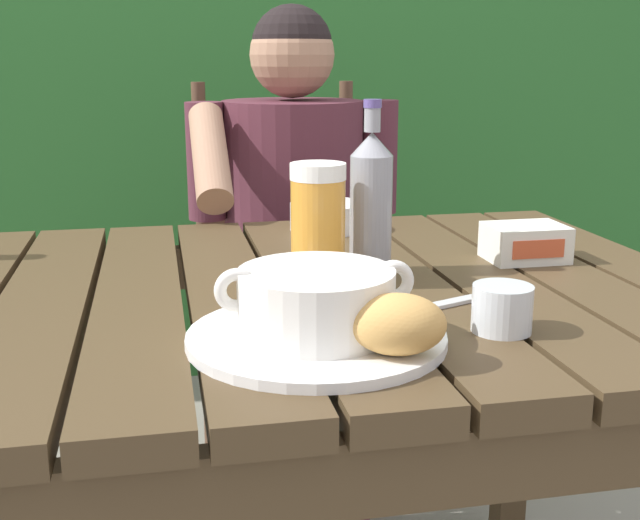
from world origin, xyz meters
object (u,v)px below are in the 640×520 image
object	(u,v)px
diner_bowl	(328,216)
water_glass_small	(502,308)
butter_tub	(525,243)
serving_plate	(316,337)
table_knife	(422,308)
person_eating	(295,225)
soup_bowl	(316,300)
chair_near_diner	(284,289)
bread_roll	(398,324)
beer_bottle	(371,201)
beer_glass	(318,224)

from	to	relation	value
diner_bowl	water_glass_small	bearing A→B (deg)	-82.22
butter_tub	diner_bowl	xyz separation A→B (m)	(-0.26, 0.29, -0.00)
water_glass_small	butter_tub	size ratio (longest dim) A/B	0.59
serving_plate	table_knife	bearing A→B (deg)	28.73
person_eating	soup_bowl	world-z (taller)	person_eating
soup_bowl	diner_bowl	distance (m)	0.61
person_eating	water_glass_small	world-z (taller)	person_eating
chair_near_diner	bread_roll	bearing A→B (deg)	-93.30
diner_bowl	person_eating	bearing A→B (deg)	90.51
beer_bottle	diner_bowl	size ratio (longest dim) A/B	1.83
bread_roll	butter_tub	size ratio (longest dim) A/B	0.97
beer_glass	butter_tub	size ratio (longest dim) A/B	1.42
table_knife	chair_near_diner	bearing A→B (deg)	90.80
table_knife	beer_glass	bearing A→B (deg)	124.59
soup_bowl	butter_tub	size ratio (longest dim) A/B	1.88
person_eating	water_glass_small	distance (m)	0.94
beer_bottle	diner_bowl	xyz separation A→B (m)	(0.00, 0.31, -0.08)
serving_plate	diner_bowl	size ratio (longest dim) A/B	2.11
serving_plate	table_knife	xyz separation A→B (m)	(0.15, 0.08, -0.00)
diner_bowl	serving_plate	bearing A→B (deg)	-103.34
soup_bowl	beer_bottle	distance (m)	0.31
chair_near_diner	serving_plate	xyz separation A→B (m)	(-0.14, -1.13, 0.28)
chair_near_diner	diner_bowl	xyz separation A→B (m)	(-0.00, -0.54, 0.30)
water_glass_small	butter_tub	bearing A→B (deg)	60.12
chair_near_diner	serving_plate	bearing A→B (deg)	-97.07
water_glass_small	diner_bowl	distance (m)	0.60
soup_bowl	table_knife	size ratio (longest dim) A/B	1.47
beer_bottle	water_glass_small	distance (m)	0.31
bread_roll	beer_glass	bearing A→B (deg)	93.54
bread_roll	water_glass_small	bearing A→B (deg)	26.55
water_glass_small	beer_glass	bearing A→B (deg)	125.27
chair_near_diner	person_eating	world-z (taller)	person_eating
person_eating	serving_plate	xyz separation A→B (m)	(-0.14, -0.93, 0.07)
serving_plate	soup_bowl	world-z (taller)	soup_bowl
serving_plate	bread_roll	world-z (taller)	bread_roll
chair_near_diner	beer_glass	world-z (taller)	chair_near_diner
beer_bottle	soup_bowl	bearing A→B (deg)	-116.40
water_glass_small	table_knife	distance (m)	0.12
person_eating	water_glass_small	size ratio (longest dim) A/B	16.75
bread_roll	beer_bottle	bearing A→B (deg)	79.33
bread_roll	diner_bowl	world-z (taller)	bread_roll
beer_glass	butter_tub	xyz separation A→B (m)	(0.35, 0.07, -0.06)
chair_near_diner	table_knife	size ratio (longest dim) A/B	6.56
person_eating	table_knife	distance (m)	0.84
bread_roll	beer_bottle	size ratio (longest dim) A/B	0.46
chair_near_diner	beer_bottle	distance (m)	0.93
soup_bowl	table_knife	world-z (taller)	soup_bowl
table_knife	soup_bowl	bearing A→B (deg)	-151.27
person_eating	beer_bottle	size ratio (longest dim) A/B	4.66
person_eating	beer_glass	bearing A→B (deg)	-97.11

